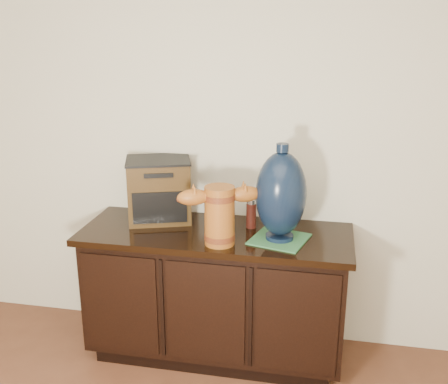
% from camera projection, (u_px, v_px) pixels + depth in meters
% --- Properties ---
extents(sideboard, '(1.46, 0.56, 0.75)m').
position_uv_depth(sideboard, '(216.00, 292.00, 2.94)').
color(sideboard, black).
rests_on(sideboard, ground).
extents(terracotta_vessel, '(0.42, 0.23, 0.30)m').
position_uv_depth(terracotta_vessel, '(220.00, 212.00, 2.61)').
color(terracotta_vessel, '#A0591D').
rests_on(terracotta_vessel, sideboard).
extents(tv_radio, '(0.43, 0.38, 0.35)m').
position_uv_depth(tv_radio, '(159.00, 190.00, 2.95)').
color(tv_radio, '#3E290F').
rests_on(tv_radio, sideboard).
extents(green_mat, '(0.33, 0.33, 0.01)m').
position_uv_depth(green_mat, '(279.00, 239.00, 2.71)').
color(green_mat, '#2E663A').
rests_on(green_mat, sideboard).
extents(lamp_base, '(0.32, 0.32, 0.50)m').
position_uv_depth(lamp_base, '(281.00, 195.00, 2.64)').
color(lamp_base, black).
rests_on(lamp_base, green_mat).
extents(spray_can, '(0.06, 0.06, 0.16)m').
position_uv_depth(spray_can, '(251.00, 214.00, 2.86)').
color(spray_can, '#57170F').
rests_on(spray_can, sideboard).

